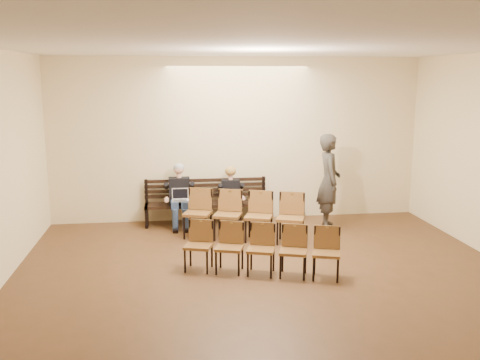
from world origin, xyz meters
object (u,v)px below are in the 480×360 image
object	(u,v)px
bench	(207,213)
chair_row_front	(243,216)
water_bottle	(238,201)
bag	(294,213)
seated_woman	(231,199)
passerby	(329,174)
laptop	(181,201)
chair_row_back	(261,250)
seated_man	(179,196)

from	to	relation	value
bench	chair_row_front	bearing A→B (deg)	-64.28
water_bottle	bag	bearing A→B (deg)	21.63
seated_woman	passerby	xyz separation A→B (m)	(1.97, -0.48, 0.58)
laptop	chair_row_back	size ratio (longest dim) A/B	0.14
seated_man	passerby	world-z (taller)	passerby
bag	seated_man	bearing A→B (deg)	-174.97
passerby	chair_row_front	xyz separation A→B (m)	(-1.87, -0.66, -0.65)
water_bottle	chair_row_back	size ratio (longest dim) A/B	0.09
laptop	chair_row_front	distance (m)	1.50
water_bottle	passerby	size ratio (longest dim) A/B	0.10
seated_woman	water_bottle	world-z (taller)	seated_woman
water_bottle	chair_row_back	world-z (taller)	chair_row_back
seated_woman	bench	bearing A→B (deg)	166.79
seated_man	laptop	bearing A→B (deg)	-85.50
passerby	chair_row_front	world-z (taller)	passerby
seated_woman	chair_row_back	bearing A→B (deg)	-87.54
bench	water_bottle	distance (m)	0.82
chair_row_back	bag	bearing A→B (deg)	85.94
seated_woman	water_bottle	distance (m)	0.32
bag	water_bottle	bearing A→B (deg)	-158.37
chair_row_back	seated_man	bearing A→B (deg)	130.25
bench	laptop	size ratio (longest dim) A/B	7.64
seated_woman	chair_row_front	world-z (taller)	seated_woman
chair_row_front	laptop	bearing A→B (deg)	160.36
chair_row_front	chair_row_back	size ratio (longest dim) A/B	0.94
laptop	bag	world-z (taller)	laptop
water_bottle	seated_man	bearing A→B (deg)	165.83
bench	seated_woman	size ratio (longest dim) A/B	2.39
seated_woman	chair_row_back	world-z (taller)	seated_woman
water_bottle	bag	distance (m)	1.47
seated_man	laptop	size ratio (longest dim) A/B	3.77
bag	chair_row_front	xyz separation A→B (m)	(-1.32, -1.36, 0.33)
seated_man	water_bottle	bearing A→B (deg)	-14.17
bag	chair_row_front	world-z (taller)	chair_row_front
seated_woman	laptop	distance (m)	1.08
water_bottle	chair_row_front	size ratio (longest dim) A/B	0.10
seated_woman	bag	world-z (taller)	seated_woman
bench	seated_woman	distance (m)	0.61
seated_woman	bag	bearing A→B (deg)	8.81
bench	bag	size ratio (longest dim) A/B	6.75
chair_row_back	passerby	bearing A→B (deg)	71.44
seated_man	laptop	xyz separation A→B (m)	(0.02, -0.20, -0.07)
bench	water_bottle	world-z (taller)	water_bottle
seated_woman	chair_row_front	bearing A→B (deg)	-85.16
bag	passerby	world-z (taller)	passerby
seated_man	bag	distance (m)	2.56
seated_woman	passerby	bearing A→B (deg)	-13.70
bench	seated_man	world-z (taller)	seated_man
laptop	chair_row_back	bearing A→B (deg)	-64.65
seated_woman	laptop	world-z (taller)	seated_woman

